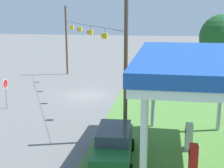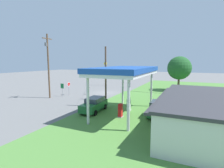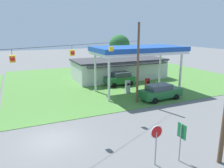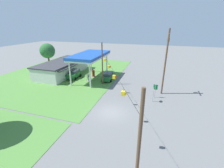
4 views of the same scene
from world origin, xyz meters
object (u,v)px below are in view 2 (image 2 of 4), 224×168
(fuel_pump_near, at_px, (129,105))
(tree_west_verge, at_px, (179,68))
(gas_station_canopy, at_px, (125,71))
(route_sign, at_px, (62,87))
(car_at_pumps_rear, at_px, (159,109))
(utility_pole_main, at_px, (48,63))
(stop_sign_roadside, at_px, (69,86))
(car_at_pumps_front, at_px, (94,104))
(gas_station_store, at_px, (200,112))
(fuel_pump_far, at_px, (120,111))

(fuel_pump_near, height_order, tree_west_verge, tree_west_verge)
(gas_station_canopy, height_order, route_sign, gas_station_canopy)
(car_at_pumps_rear, distance_m, utility_pole_main, 20.50)
(fuel_pump_near, bearing_deg, gas_station_canopy, 0.06)
(stop_sign_roadside, distance_m, tree_west_verge, 23.94)
(car_at_pumps_rear, bearing_deg, fuel_pump_near, 75.97)
(gas_station_canopy, height_order, fuel_pump_near, gas_station_canopy)
(utility_pole_main, bearing_deg, stop_sign_roadside, 159.63)
(fuel_pump_near, relative_size, stop_sign_roadside, 0.65)
(gas_station_canopy, height_order, stop_sign_roadside, gas_station_canopy)
(tree_west_verge, bearing_deg, stop_sign_roadside, -53.40)
(fuel_pump_near, relative_size, car_at_pumps_front, 0.32)
(gas_station_store, bearing_deg, tree_west_verge, -171.36)
(gas_station_canopy, xyz_separation_m, car_at_pumps_rear, (-0.55, 4.01, -4.30))
(utility_pole_main, bearing_deg, car_at_pumps_front, 70.55)
(car_at_pumps_front, height_order, car_at_pumps_rear, car_at_pumps_rear)
(fuel_pump_near, bearing_deg, car_at_pumps_front, -62.78)
(fuel_pump_near, height_order, utility_pole_main, utility_pole_main)
(car_at_pumps_front, bearing_deg, gas_station_canopy, 94.30)
(fuel_pump_near, relative_size, route_sign, 0.67)
(stop_sign_roadside, xyz_separation_m, route_sign, (1.60, -0.26, -0.10))
(utility_pole_main, xyz_separation_m, tree_west_verge, (-17.85, 20.42, -1.18))
(car_at_pumps_front, relative_size, route_sign, 2.11)
(route_sign, bearing_deg, gas_station_store, 72.99)
(stop_sign_roadside, height_order, tree_west_verge, tree_west_verge)
(car_at_pumps_front, bearing_deg, utility_pole_main, -113.64)
(car_at_pumps_rear, bearing_deg, utility_pole_main, 80.24)
(gas_station_canopy, distance_m, route_sign, 15.92)
(route_sign, relative_size, utility_pole_main, 0.21)
(fuel_pump_far, bearing_deg, fuel_pump_near, 180.00)
(car_at_pumps_rear, distance_m, stop_sign_roadside, 19.42)
(gas_station_canopy, bearing_deg, fuel_pump_far, -0.06)
(fuel_pump_near, xyz_separation_m, tree_west_verge, (-19.88, 4.83, 4.27))
(gas_station_store, distance_m, route_sign, 23.79)
(car_at_pumps_front, relative_size, stop_sign_roadside, 2.02)
(gas_station_store, bearing_deg, car_at_pumps_rear, -114.14)
(fuel_pump_far, height_order, tree_west_verge, tree_west_verge)
(car_at_pumps_front, distance_m, tree_west_verge, 24.01)
(fuel_pump_near, height_order, car_at_pumps_front, car_at_pumps_front)
(car_at_pumps_rear, distance_m, route_sign, 19.17)
(fuel_pump_far, height_order, utility_pole_main, utility_pole_main)
(fuel_pump_far, height_order, route_sign, route_sign)
(car_at_pumps_rear, bearing_deg, fuel_pump_far, 115.46)
(car_at_pumps_front, height_order, route_sign, route_sign)
(gas_station_canopy, distance_m, tree_west_verge, 21.88)
(fuel_pump_near, bearing_deg, car_at_pumps_rear, 77.22)
(fuel_pump_near, distance_m, car_at_pumps_front, 4.52)
(car_at_pumps_rear, relative_size, utility_pole_main, 0.39)
(fuel_pump_near, bearing_deg, tree_west_verge, 166.34)
(gas_station_canopy, distance_m, stop_sign_roadside, 16.30)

